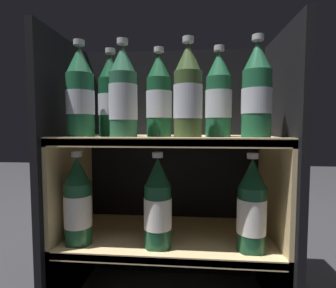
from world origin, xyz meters
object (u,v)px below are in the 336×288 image
bottle_lower_front_0 (78,204)px  bottle_upper_back_0 (111,98)px  bottle_upper_front_0 (80,95)px  bottle_upper_front_1 (123,95)px  bottle_upper_front_2 (188,94)px  bottle_upper_back_1 (159,98)px  bottle_lower_front_2 (252,208)px  bottle_lower_front_1 (158,206)px  bottle_upper_front_3 (257,93)px  bottle_upper_back_2 (219,97)px

bottle_lower_front_0 → bottle_upper_back_0: bearing=48.7°
bottle_upper_front_0 → bottle_upper_front_1: bearing=0.0°
bottle_upper_front_1 → bottle_upper_front_2: same height
bottle_upper_back_1 → bottle_lower_front_2: bottle_upper_back_1 is taller
bottle_upper_back_0 → bottle_lower_front_1: bearing=-28.9°
bottle_upper_front_3 → bottle_upper_back_2: bearing=136.3°
bottle_upper_front_0 → bottle_upper_back_2: (0.38, 0.08, -0.00)m
bottle_upper_front_3 → bottle_upper_back_1: bearing=162.2°
bottle_upper_front_0 → bottle_upper_front_2: (0.29, 0.00, -0.00)m
bottle_lower_front_0 → bottle_lower_front_2: bearing=0.0°
bottle_upper_front_2 → bottle_upper_back_1: same height
bottle_upper_back_0 → bottle_upper_front_3: bearing=-11.6°
bottle_upper_front_3 → bottle_upper_front_2: bearing=-180.0°
bottle_upper_front_3 → bottle_lower_front_2: (-0.01, -0.00, -0.30)m
bottle_lower_front_0 → bottle_lower_front_1: 0.23m
bottle_upper_back_2 → bottle_upper_front_3: bearing=-43.7°
bottle_lower_front_0 → bottle_upper_front_2: bearing=0.0°
bottle_upper_front_1 → bottle_lower_front_1: 0.31m
bottle_upper_front_2 → bottle_upper_back_1: size_ratio=1.00×
bottle_upper_front_1 → bottle_upper_back_0: 0.10m
bottle_upper_front_1 → bottle_upper_back_0: bearing=125.3°
bottle_upper_front_3 → bottle_lower_front_0: bottle_upper_front_3 is taller
bottle_upper_front_3 → bottle_lower_front_1: (-0.25, -0.00, -0.30)m
bottle_upper_front_1 → bottle_upper_back_2: bearing=17.8°
bottle_lower_front_0 → bottle_lower_front_2: same height
bottle_upper_front_0 → bottle_lower_front_1: size_ratio=1.00×
bottle_lower_front_2 → bottle_upper_back_2: bearing=134.3°
bottle_upper_back_2 → bottle_lower_front_0: bottle_upper_back_2 is taller
bottle_upper_back_2 → bottle_lower_front_1: size_ratio=1.00×
bottle_upper_back_1 → bottle_upper_back_2: bearing=0.0°
bottle_upper_front_1 → bottle_upper_front_3: size_ratio=1.00×
bottle_upper_front_2 → bottle_lower_front_2: size_ratio=1.00×
bottle_upper_front_1 → bottle_lower_front_2: 0.45m
bottle_upper_front_0 → bottle_upper_back_2: size_ratio=1.00×
bottle_upper_front_1 → bottle_upper_back_2: (0.26, 0.08, 0.00)m
bottle_upper_front_3 → bottle_upper_back_0: (-0.41, 0.08, 0.00)m
bottle_upper_back_1 → bottle_lower_front_2: bearing=-18.1°
bottle_upper_back_0 → bottle_lower_front_0: bearing=-131.3°
bottle_upper_front_1 → bottle_upper_front_2: size_ratio=1.00×
bottle_lower_front_2 → bottle_upper_front_1: bearing=180.0°
bottle_upper_front_0 → bottle_upper_front_1: (0.12, 0.00, -0.00)m
bottle_upper_front_3 → bottle_upper_front_0: bearing=-180.0°
bottle_lower_front_2 → bottle_upper_front_0: bearing=180.0°
bottle_upper_front_0 → bottle_lower_front_1: bottle_upper_front_0 is taller
bottle_upper_front_3 → bottle_upper_back_0: same height
bottle_upper_front_0 → bottle_lower_front_1: 0.37m
bottle_upper_back_2 → bottle_lower_front_2: bottle_upper_back_2 is taller
bottle_upper_front_1 → bottle_lower_front_1: bearing=0.0°
bottle_upper_front_3 → bottle_lower_front_0: size_ratio=1.00×
bottle_upper_front_1 → bottle_lower_front_1: size_ratio=1.00×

